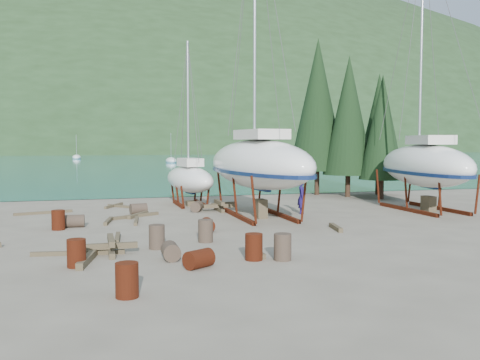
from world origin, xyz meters
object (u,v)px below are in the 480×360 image
object	(u,v)px
large_sailboat_near	(258,163)
small_sailboat_shore	(189,178)
worker	(302,197)
large_sailboat_far	(424,165)

from	to	relation	value
large_sailboat_near	small_sailboat_shore	bearing A→B (deg)	107.23
large_sailboat_near	worker	size ratio (longest dim) A/B	9.30
worker	large_sailboat_near	bearing A→B (deg)	123.32
worker	large_sailboat_far	bearing A→B (deg)	-70.99
large_sailboat_far	small_sailboat_shore	world-z (taller)	large_sailboat_far
large_sailboat_near	large_sailboat_far	bearing A→B (deg)	-7.06
large_sailboat_near	worker	bearing A→B (deg)	3.39
large_sailboat_near	worker	xyz separation A→B (m)	(2.65, 0.43, -1.86)
small_sailboat_shore	large_sailboat_near	bearing A→B (deg)	-76.49
large_sailboat_near	small_sailboat_shore	size ratio (longest dim) A/B	1.72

